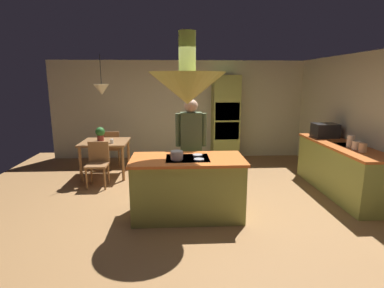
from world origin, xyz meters
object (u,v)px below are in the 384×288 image
Objects in this scene: dining_table at (105,146)px; microwave_on_counter at (325,131)px; canister_flour at (363,148)px; canister_sugar at (356,145)px; potted_plant_on_table at (100,133)px; canister_tea at (350,141)px; oven_tower at (225,119)px; kitchen_island at (188,187)px; chair_by_back_wall at (112,146)px; chair_facing_island at (98,161)px; cooking_pot_on_cooktop at (177,155)px; person_at_island at (191,142)px; cup_on_table at (112,141)px.

dining_table is 4.60m from microwave_on_counter.
canister_flour reaches higher than canister_sugar.
potted_plant_on_table is 4.91m from canister_tea.
canister_sugar is 1.08m from microwave_on_counter.
oven_tower is 3.33m from canister_sugar.
kitchen_island reaches higher than chair_by_back_wall.
canister_sugar reaches higher than chair_facing_island.
canister_flour is 3.02m from cooking_pot_on_cooktop.
oven_tower is 3.48m from canister_flour.
microwave_on_counter reaches higher than chair_facing_island.
canister_sugar is at bearing 152.50° from chair_by_back_wall.
chair_by_back_wall is at bearing 80.17° from potted_plant_on_table.
dining_table is at bearing 161.57° from canister_tea.
chair_facing_island is at bearing 169.48° from canister_tea.
canister_tea is (2.84, 0.59, 0.56)m from kitchen_island.
person_at_island is 2.39m from potted_plant_on_table.
kitchen_island is at bearing 39.09° from cooking_pot_on_cooktop.
person_at_island is (-1.01, -2.54, -0.08)m from oven_tower.
microwave_on_counter is (0.00, 1.26, 0.07)m from canister_flour.
canister_tea is (1.74, -2.66, -0.07)m from oven_tower.
canister_flour is 1.26m from microwave_on_counter.
oven_tower reaches higher than potted_plant_on_table.
person_at_island reaches higher than canister_flour.
canister_sugar is at bearing -20.45° from dining_table.
chair_facing_island is at bearing -147.08° from oven_tower.
chair_facing_island is 2.90× the size of potted_plant_on_table.
chair_facing_island is at bearing -179.27° from microwave_on_counter.
person_at_island is at bearing 173.92° from canister_sugar.
oven_tower is at bearing 123.22° from canister_tea.
canister_tea is at bearing -18.74° from potted_plant_on_table.
dining_table is 2.13× the size of microwave_on_counter.
canister_tea is (0.00, 0.18, 0.03)m from canister_sugar.
oven_tower is 3.06m from dining_table.
potted_plant_on_table is at bearing 142.33° from person_at_island.
chair_facing_island is 6.12× the size of canister_sugar.
microwave_on_counter is (4.54, -0.61, 0.40)m from dining_table.
kitchen_island is 11.93× the size of canister_sugar.
microwave_on_counter is at bearing 90.00° from canister_flour.
cup_on_table is at bearing -49.11° from dining_table.
cup_on_table is (0.19, -0.22, 0.15)m from dining_table.
chair_by_back_wall is 5.95× the size of canister_flour.
canister_flour reaches higher than cooking_pot_on_cooktop.
cup_on_table is at bearing 159.22° from canister_flour.
canister_flour is at bearing -14.85° from chair_facing_island.
canister_sugar is (1.74, -2.84, -0.10)m from oven_tower.
canister_flour is 0.18m from canister_sugar.
canister_sugar is (0.00, 0.18, -0.00)m from canister_flour.
cup_on_table is (0.30, -0.29, -0.12)m from potted_plant_on_table.
cooking_pot_on_cooktop is at bearing -55.37° from dining_table.
canister_sugar is at bearing -58.47° from oven_tower.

